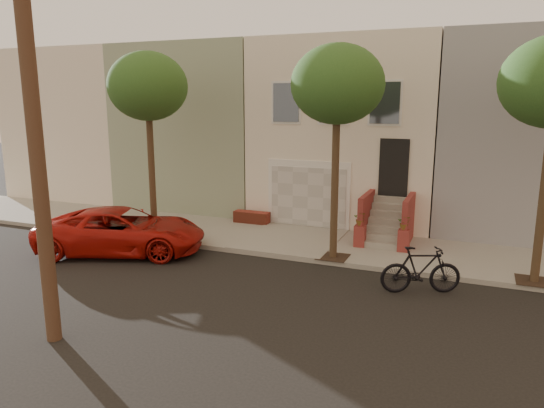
% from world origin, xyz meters
% --- Properties ---
extents(ground, '(90.00, 90.00, 0.00)m').
position_xyz_m(ground, '(0.00, 0.00, 0.00)').
color(ground, black).
rests_on(ground, ground).
extents(sidewalk, '(40.00, 3.70, 0.15)m').
position_xyz_m(sidewalk, '(0.00, 5.35, 0.07)').
color(sidewalk, gray).
rests_on(sidewalk, ground).
extents(house_row, '(33.10, 11.70, 7.00)m').
position_xyz_m(house_row, '(0.00, 11.19, 3.64)').
color(house_row, beige).
rests_on(house_row, sidewalk).
extents(tree_left, '(2.70, 2.57, 6.30)m').
position_xyz_m(tree_left, '(-5.50, 3.90, 5.26)').
color(tree_left, '#2D2116').
rests_on(tree_left, sidewalk).
extents(tree_mid, '(2.70, 2.57, 6.30)m').
position_xyz_m(tree_mid, '(1.00, 3.90, 5.26)').
color(tree_mid, '#2D2116').
rests_on(tree_mid, sidewalk).
extents(pickup_truck, '(5.76, 4.10, 1.46)m').
position_xyz_m(pickup_truck, '(-5.55, 2.22, 0.73)').
color(pickup_truck, '#AC140D').
rests_on(pickup_truck, ground).
extents(motorcycle, '(2.12, 1.33, 1.24)m').
position_xyz_m(motorcycle, '(3.74, 2.31, 0.62)').
color(motorcycle, black).
rests_on(motorcycle, ground).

